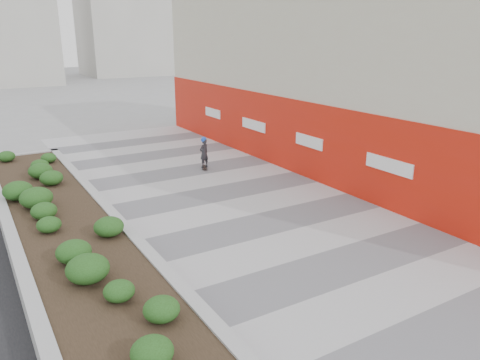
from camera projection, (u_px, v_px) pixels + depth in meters
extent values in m
plane|color=gray|center=(398.00, 300.00, 10.09)|extent=(160.00, 160.00, 0.00)
cube|color=#A8A8AD|center=(310.00, 248.00, 12.55)|extent=(8.00, 36.00, 0.01)
cube|color=beige|center=(353.00, 71.00, 19.70)|extent=(6.00, 24.00, 8.00)
cube|color=red|center=(295.00, 137.00, 18.98)|extent=(0.12, 24.00, 3.00)
cube|color=#9E9EA0|center=(22.00, 160.00, 20.28)|extent=(3.00, 0.30, 0.55)
cube|color=#9E9EA0|center=(12.00, 240.00, 12.38)|extent=(0.30, 18.00, 0.55)
cube|color=#9E9EA0|center=(112.00, 220.00, 13.70)|extent=(0.30, 18.00, 0.55)
cube|color=#2D2116|center=(65.00, 230.00, 13.05)|extent=(2.40, 17.40, 0.50)
cylinder|color=#595654|center=(324.00, 244.00, 12.79)|extent=(0.44, 0.44, 0.01)
cube|color=black|center=(204.00, 167.00, 19.86)|extent=(0.48, 0.74, 0.02)
imported|color=#2A2B30|center=(204.00, 153.00, 19.68)|extent=(0.52, 0.42, 1.23)
sphere|color=blue|center=(204.00, 140.00, 19.51)|extent=(0.23, 0.23, 0.23)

